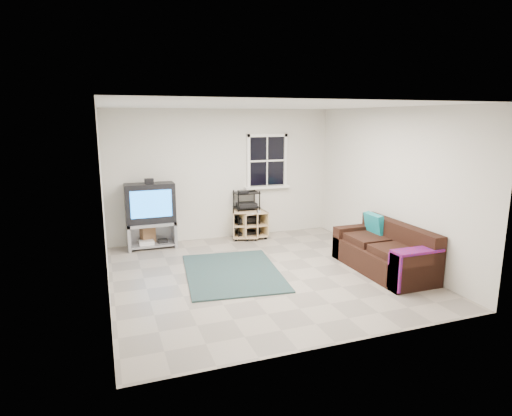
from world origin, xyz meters
name	(u,v)px	position (x,y,z in m)	size (l,w,h in m)	color
room	(267,164)	(0.95, 2.27, 1.48)	(4.60, 4.62, 4.60)	gray
tv_unit	(150,210)	(-1.48, 2.05, 0.73)	(0.90, 0.45, 1.32)	#96969E
av_rack	(247,217)	(0.44, 2.10, 0.43)	(0.49, 0.36, 0.98)	black
side_table_left	(245,223)	(0.40, 2.07, 0.31)	(0.62, 0.62, 0.59)	#DCC187
side_table_right	(252,222)	(0.55, 2.05, 0.33)	(0.51, 0.54, 0.58)	#DCC187
sofa	(385,253)	(1.90, -0.53, 0.29)	(0.81, 1.83, 0.84)	black
shag_rug	(233,272)	(-0.44, 0.20, 0.01)	(1.45, 1.99, 0.02)	#311E16
paper_bag	(148,237)	(-1.54, 2.17, 0.19)	(0.26, 0.17, 0.37)	#8C613E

